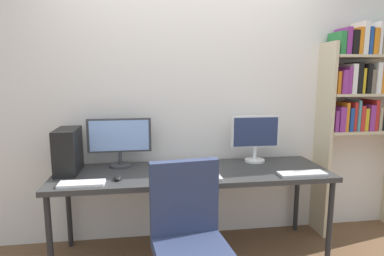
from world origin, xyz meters
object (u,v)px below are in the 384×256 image
monitor_left (120,139)px  monitor_right (255,136)px  desk (193,177)px  keyboard_center (197,178)px  bookshelf (361,96)px  keyboard_right (302,174)px  computer_mouse (118,178)px  pc_tower (68,151)px  keyboard_left (82,184)px

monitor_left → monitor_right: bearing=-0.0°
desk → monitor_left: size_ratio=4.18×
monitor_right → keyboard_center: size_ratio=1.19×
keyboard_center → monitor_left: bearing=143.6°
keyboard_center → bookshelf: bearing=15.8°
monitor_right → keyboard_right: 0.55m
computer_mouse → bookshelf: bearing=9.8°
keyboard_center → desk: bearing=90.0°
monitor_left → pc_tower: 0.42m
pc_tower → keyboard_right: bearing=-10.2°
bookshelf → keyboard_right: size_ratio=5.32×
monitor_right → keyboard_center: bearing=-143.6°
keyboard_center → computer_mouse: (-0.59, 0.08, 0.01)m
monitor_right → monitor_left: bearing=180.0°
keyboard_center → pc_tower: bearing=161.7°
pc_tower → computer_mouse: size_ratio=3.73×
bookshelf → computer_mouse: size_ratio=20.77×
monitor_left → pc_tower: (-0.40, -0.11, -0.06)m
pc_tower → keyboard_left: bearing=-64.2°
monitor_left → computer_mouse: (0.01, -0.37, -0.23)m
desk → computer_mouse: computer_mouse is taller
pc_tower → desk: bearing=-5.7°
monitor_right → keyboard_right: size_ratio=1.18×
pc_tower → keyboard_center: 1.07m
keyboard_left → computer_mouse: size_ratio=3.36×
monitor_left → monitor_right: (1.20, -0.00, -0.00)m
bookshelf → keyboard_center: size_ratio=5.37×
desk → pc_tower: 1.03m
desk → monitor_left: bearing=160.5°
bookshelf → pc_tower: (-2.62, -0.13, -0.41)m
keyboard_left → monitor_right: bearing=17.1°
bookshelf → keyboard_right: bookshelf is taller
bookshelf → monitor_left: bearing=-179.5°
bookshelf → monitor_right: 1.08m
monitor_left → pc_tower: bearing=-164.3°
monitor_right → keyboard_left: bearing=-162.9°
keyboard_left → desk: bearing=15.3°
monitor_left → keyboard_left: (-0.24, -0.44, -0.23)m
bookshelf → monitor_left: bookshelf is taller
monitor_left → monitor_right: size_ratio=1.21×
desk → keyboard_left: (-0.84, -0.23, 0.06)m
keyboard_left → keyboard_right: bearing=0.0°
pc_tower → keyboard_center: (1.00, -0.33, -0.17)m
keyboard_right → computer_mouse: (-1.43, 0.08, 0.01)m
computer_mouse → keyboard_center: bearing=-7.4°
keyboard_right → monitor_left: bearing=162.9°
keyboard_left → computer_mouse: bearing=17.3°
bookshelf → keyboard_left: (-2.46, -0.46, -0.58)m
bookshelf → pc_tower: bearing=-177.2°
keyboard_left → keyboard_center: size_ratio=0.87×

